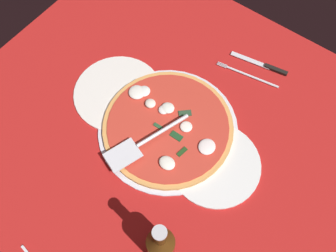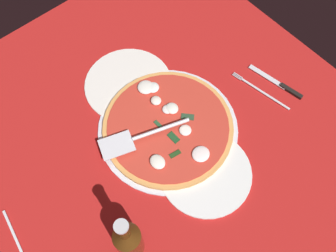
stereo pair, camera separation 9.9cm
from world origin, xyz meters
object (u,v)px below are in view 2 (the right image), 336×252
object	(u,v)px
place_setting_near	(5,250)
dinner_plate_right	(205,173)
pizza_server	(139,137)
place_setting_far	(270,88)
dinner_plate_left	(128,85)
pizza	(168,126)
beer_bottle	(128,240)

from	to	relation	value
place_setting_near	dinner_plate_right	bearing A→B (deg)	79.19
dinner_plate_right	pizza_server	distance (cm)	19.21
place_setting_far	pizza_server	bearing A→B (deg)	64.17
dinner_plate_left	pizza_server	world-z (taller)	pizza_server
pizza	pizza_server	xyz separation A→B (cm)	(-1.48, -8.40, 2.32)
place_setting_near	beer_bottle	xyz separation A→B (cm)	(18.52, 22.76, 8.44)
dinner_plate_left	place_setting_far	xyz separation A→B (cm)	(27.31, 29.98, -0.15)
place_setting_near	beer_bottle	world-z (taller)	beer_bottle
pizza_server	place_setting_far	xyz separation A→B (cm)	(10.89, 38.86, -3.61)
pizza_server	beer_bottle	size ratio (longest dim) A/B	1.05
dinner_plate_left	dinner_plate_right	world-z (taller)	same
pizza	place_setting_near	bearing A→B (deg)	-90.73
dinner_plate_right	pizza_server	bearing A→B (deg)	-157.29
dinner_plate_left	pizza	world-z (taller)	pizza
dinner_plate_right	place_setting_far	world-z (taller)	place_setting_far
pizza_server	beer_bottle	xyz separation A→B (cm)	(19.37, -18.02, 4.83)
dinner_plate_left	pizza_server	xyz separation A→B (cm)	(16.42, -8.87, 3.46)
beer_bottle	dinner_plate_left	bearing A→B (deg)	143.07
pizza	pizza_server	distance (cm)	8.84
pizza	place_setting_near	size ratio (longest dim) A/B	1.58
pizza_server	place_setting_near	xyz separation A→B (cm)	(0.85, -40.78, -3.61)
pizza	beer_bottle	size ratio (longest dim) A/B	1.54
pizza	beer_bottle	xyz separation A→B (cm)	(17.89, -26.43, 7.14)
pizza_server	beer_bottle	distance (cm)	26.89
pizza	place_setting_far	bearing A→B (deg)	72.82
beer_bottle	pizza	bearing A→B (deg)	124.10
place_setting_far	beer_bottle	size ratio (longest dim) A/B	0.97
place_setting_near	pizza	bearing A→B (deg)	97.49
pizza	place_setting_near	world-z (taller)	pizza
dinner_plate_right	pizza	distance (cm)	16.03
dinner_plate_left	pizza	bearing A→B (deg)	-1.51
dinner_plate_right	beer_bottle	world-z (taller)	beer_bottle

